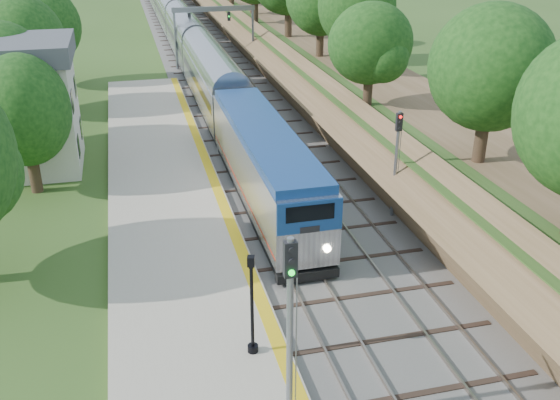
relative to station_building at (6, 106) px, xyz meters
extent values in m
cube|color=#4C4944|center=(16.00, 30.00, -4.03)|extent=(9.50, 170.00, 0.12)
cube|color=gray|center=(13.28, 30.00, -3.89)|extent=(0.08, 170.00, 0.16)
cube|color=gray|center=(14.72, 30.00, -3.89)|extent=(0.08, 170.00, 0.16)
cube|color=gray|center=(17.28, 30.00, -3.89)|extent=(0.08, 170.00, 0.16)
cube|color=gray|center=(18.72, 30.00, -3.89)|extent=(0.08, 170.00, 0.16)
cube|color=#ACA18B|center=(8.80, -14.00, -3.90)|extent=(6.40, 68.00, 0.38)
cube|color=gold|center=(11.65, -14.00, -3.70)|extent=(0.55, 68.00, 0.01)
cube|color=brown|center=(25.50, 30.00, -2.59)|extent=(9.00, 170.00, 3.00)
cube|color=brown|center=(21.60, 30.00, -2.79)|extent=(4.47, 170.00, 4.54)
cylinder|color=#332316|center=(24.00, 30.00, 0.22)|extent=(0.60, 0.60, 2.62)
cube|color=beige|center=(0.00, 0.00, -0.69)|extent=(8.00, 6.00, 6.80)
cube|color=black|center=(4.01, -1.80, -2.29)|extent=(0.05, 1.10, 1.30)
cube|color=black|center=(4.01, 1.80, -2.29)|extent=(0.05, 1.10, 1.30)
cube|color=black|center=(4.01, -1.80, 0.51)|extent=(0.05, 1.10, 1.30)
cube|color=black|center=(4.01, 1.80, 0.51)|extent=(0.05, 1.10, 1.30)
cylinder|color=slate|center=(12.50, 25.00, -0.99)|extent=(0.24, 0.24, 6.20)
cylinder|color=slate|center=(20.50, 25.00, -0.99)|extent=(0.24, 0.24, 6.20)
cube|color=slate|center=(16.50, 25.00, 1.86)|extent=(8.40, 0.25, 0.50)
cube|color=black|center=(14.00, 24.85, 1.11)|extent=(0.30, 0.20, 0.90)
cube|color=black|center=(18.00, 24.85, 1.11)|extent=(0.30, 0.20, 0.90)
cylinder|color=#332316|center=(2.00, -4.00, -2.86)|extent=(0.60, 0.60, 2.45)
sphere|color=#11370F|center=(2.00, -4.00, 0.46)|extent=(5.32, 5.32, 5.32)
cylinder|color=#332316|center=(2.00, 12.00, -2.86)|extent=(0.60, 0.60, 2.45)
sphere|color=#11370F|center=(2.00, 12.00, 0.46)|extent=(5.32, 5.32, 5.32)
cube|color=black|center=(14.00, -9.00, -3.53)|extent=(2.61, 16.35, 0.57)
cube|color=#B7BAC1|center=(14.00, -9.00, -1.63)|extent=(2.84, 17.04, 3.22)
cube|color=navy|center=(14.00, -9.00, 0.18)|extent=(2.73, 16.35, 0.42)
cube|color=navy|center=(14.00, -17.55, -0.73)|extent=(2.81, 0.10, 1.42)
cube|color=black|center=(14.00, -17.59, -0.54)|extent=(2.08, 0.06, 0.71)
cube|color=#9D1E0F|center=(14.00, -9.00, -2.72)|extent=(2.86, 16.69, 0.09)
cube|color=#B7BAC1|center=(14.00, 9.58, -1.96)|extent=(2.84, 18.93, 3.69)
cube|color=#B7BAC1|center=(14.00, 29.10, -1.96)|extent=(2.84, 18.93, 3.69)
cube|color=#B7BAC1|center=(14.00, 48.63, -1.96)|extent=(2.84, 18.93, 3.69)
cylinder|color=black|center=(10.67, -21.78, -3.58)|extent=(0.39, 0.39, 0.26)
cylinder|color=black|center=(10.67, -21.78, -1.86)|extent=(0.12, 0.12, 3.44)
cube|color=black|center=(10.67, -21.78, 0.04)|extent=(0.30, 0.30, 0.35)
cube|color=silver|center=(10.67, -21.78, 0.04)|extent=(0.22, 0.22, 0.26)
cylinder|color=slate|center=(11.10, -25.25, -0.52)|extent=(0.20, 0.20, 6.38)
cube|color=black|center=(11.10, -25.25, 2.01)|extent=(0.37, 0.24, 1.10)
cylinder|color=#0CE526|center=(11.10, -25.39, 2.01)|extent=(0.18, 0.07, 0.18)
cylinder|color=slate|center=(20.20, -12.15, -1.11)|extent=(0.17, 0.17, 5.71)
cube|color=black|center=(20.20, -12.15, 1.19)|extent=(0.31, 0.20, 0.92)
cylinder|color=#FF0C0C|center=(20.20, -12.26, 1.19)|extent=(0.15, 0.06, 0.15)
camera|label=1|loc=(7.22, -39.56, 10.64)|focal=40.00mm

